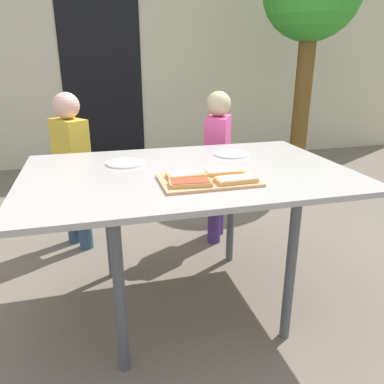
{
  "coord_description": "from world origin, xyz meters",
  "views": [
    {
      "loc": [
        -0.42,
        -1.64,
        1.23
      ],
      "look_at": [
        0.02,
        0.0,
        0.62
      ],
      "focal_mm": 35.17,
      "sensor_mm": 36.0,
      "label": 1
    }
  ],
  "objects_px": {
    "pizza_slice_near_right": "(236,179)",
    "child_right": "(217,158)",
    "pizza_slice_far_left": "(187,175)",
    "plate_white_left": "(126,163)",
    "plate_white_right": "(232,154)",
    "pizza_slice_far_right": "(223,172)",
    "pizza_slice_near_left": "(190,183)",
    "dining_table": "(188,183)",
    "cutting_board": "(208,180)",
    "child_left": "(72,163)"
  },
  "relations": [
    {
      "from": "child_left",
      "to": "dining_table",
      "type": "bearing_deg",
      "value": -56.27
    },
    {
      "from": "pizza_slice_near_left",
      "to": "child_right",
      "type": "distance_m",
      "value": 1.06
    },
    {
      "from": "pizza_slice_far_right",
      "to": "child_left",
      "type": "bearing_deg",
      "value": 125.23
    },
    {
      "from": "pizza_slice_far_right",
      "to": "child_right",
      "type": "xyz_separation_m",
      "value": [
        0.26,
        0.83,
        -0.16
      ]
    },
    {
      "from": "dining_table",
      "to": "child_left",
      "type": "bearing_deg",
      "value": 123.73
    },
    {
      "from": "pizza_slice_far_left",
      "to": "child_right",
      "type": "distance_m",
      "value": 0.96
    },
    {
      "from": "pizza_slice_near_right",
      "to": "pizza_slice_near_left",
      "type": "bearing_deg",
      "value": 178.28
    },
    {
      "from": "pizza_slice_far_right",
      "to": "dining_table",
      "type": "bearing_deg",
      "value": 133.39
    },
    {
      "from": "dining_table",
      "to": "cutting_board",
      "type": "height_order",
      "value": "cutting_board"
    },
    {
      "from": "cutting_board",
      "to": "child_left",
      "type": "height_order",
      "value": "child_left"
    },
    {
      "from": "pizza_slice_near_right",
      "to": "dining_table",
      "type": "bearing_deg",
      "value": 119.0
    },
    {
      "from": "pizza_slice_near_right",
      "to": "child_left",
      "type": "height_order",
      "value": "child_left"
    },
    {
      "from": "dining_table",
      "to": "pizza_slice_near_left",
      "type": "height_order",
      "value": "pizza_slice_near_left"
    },
    {
      "from": "dining_table",
      "to": "pizza_slice_far_left",
      "type": "bearing_deg",
      "value": -105.84
    },
    {
      "from": "pizza_slice_near_left",
      "to": "child_right",
      "type": "height_order",
      "value": "child_right"
    },
    {
      "from": "pizza_slice_far_right",
      "to": "pizza_slice_near_left",
      "type": "bearing_deg",
      "value": -147.34
    },
    {
      "from": "pizza_slice_near_right",
      "to": "pizza_slice_far_left",
      "type": "xyz_separation_m",
      "value": [
        -0.18,
        0.11,
        0.0
      ]
    },
    {
      "from": "pizza_slice_far_right",
      "to": "plate_white_right",
      "type": "height_order",
      "value": "pizza_slice_far_right"
    },
    {
      "from": "child_left",
      "to": "child_right",
      "type": "height_order",
      "value": "child_left"
    },
    {
      "from": "dining_table",
      "to": "child_right",
      "type": "xyz_separation_m",
      "value": [
        0.39,
        0.7,
        -0.08
      ]
    },
    {
      "from": "plate_white_right",
      "to": "child_right",
      "type": "relative_size",
      "value": 0.18
    },
    {
      "from": "plate_white_left",
      "to": "child_left",
      "type": "bearing_deg",
      "value": 114.11
    },
    {
      "from": "dining_table",
      "to": "child_right",
      "type": "distance_m",
      "value": 0.8
    },
    {
      "from": "plate_white_left",
      "to": "pizza_slice_far_right",
      "type": "bearing_deg",
      "value": -39.25
    },
    {
      "from": "pizza_slice_near_left",
      "to": "plate_white_right",
      "type": "relative_size",
      "value": 0.94
    },
    {
      "from": "pizza_slice_far_left",
      "to": "plate_white_left",
      "type": "xyz_separation_m",
      "value": [
        -0.23,
        0.33,
        -0.02
      ]
    },
    {
      "from": "child_right",
      "to": "pizza_slice_far_right",
      "type": "bearing_deg",
      "value": -107.25
    },
    {
      "from": "pizza_slice_near_right",
      "to": "child_right",
      "type": "distance_m",
      "value": 1.0
    },
    {
      "from": "pizza_slice_near_right",
      "to": "child_right",
      "type": "height_order",
      "value": "child_right"
    },
    {
      "from": "cutting_board",
      "to": "plate_white_left",
      "type": "height_order",
      "value": "cutting_board"
    },
    {
      "from": "plate_white_right",
      "to": "child_left",
      "type": "distance_m",
      "value": 1.07
    },
    {
      "from": "pizza_slice_far_left",
      "to": "child_right",
      "type": "xyz_separation_m",
      "value": [
        0.43,
        0.84,
        -0.16
      ]
    },
    {
      "from": "pizza_slice_near_right",
      "to": "pizza_slice_far_right",
      "type": "xyz_separation_m",
      "value": [
        -0.01,
        0.12,
        0.0
      ]
    },
    {
      "from": "dining_table",
      "to": "child_right",
      "type": "height_order",
      "value": "child_right"
    },
    {
      "from": "cutting_board",
      "to": "plate_white_right",
      "type": "bearing_deg",
      "value": 57.92
    },
    {
      "from": "cutting_board",
      "to": "pizza_slice_near_left",
      "type": "xyz_separation_m",
      "value": [
        -0.1,
        -0.06,
        0.02
      ]
    },
    {
      "from": "pizza_slice_near_right",
      "to": "pizza_slice_far_right",
      "type": "relative_size",
      "value": 1.0
    },
    {
      "from": "child_right",
      "to": "child_left",
      "type": "bearing_deg",
      "value": 171.73
    },
    {
      "from": "plate_white_left",
      "to": "child_right",
      "type": "distance_m",
      "value": 0.84
    },
    {
      "from": "cutting_board",
      "to": "pizza_slice_near_left",
      "type": "relative_size",
      "value": 2.3
    },
    {
      "from": "cutting_board",
      "to": "child_right",
      "type": "xyz_separation_m",
      "value": [
        0.34,
        0.89,
        -0.15
      ]
    },
    {
      "from": "pizza_slice_near_right",
      "to": "pizza_slice_far_left",
      "type": "distance_m",
      "value": 0.21
    },
    {
      "from": "pizza_slice_near_left",
      "to": "child_left",
      "type": "xyz_separation_m",
      "value": [
        -0.51,
        1.09,
        -0.16
      ]
    },
    {
      "from": "pizza_slice_far_left",
      "to": "plate_white_left",
      "type": "distance_m",
      "value": 0.4
    },
    {
      "from": "pizza_slice_near_right",
      "to": "plate_white_left",
      "type": "height_order",
      "value": "pizza_slice_near_right"
    },
    {
      "from": "plate_white_left",
      "to": "plate_white_right",
      "type": "bearing_deg",
      "value": 4.2
    },
    {
      "from": "dining_table",
      "to": "cutting_board",
      "type": "distance_m",
      "value": 0.21
    },
    {
      "from": "pizza_slice_far_right",
      "to": "child_left",
      "type": "distance_m",
      "value": 1.2
    },
    {
      "from": "pizza_slice_near_left",
      "to": "dining_table",
      "type": "bearing_deg",
      "value": 78.22
    },
    {
      "from": "pizza_slice_near_right",
      "to": "child_left",
      "type": "xyz_separation_m",
      "value": [
        -0.7,
        1.09,
        -0.16
      ]
    }
  ]
}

